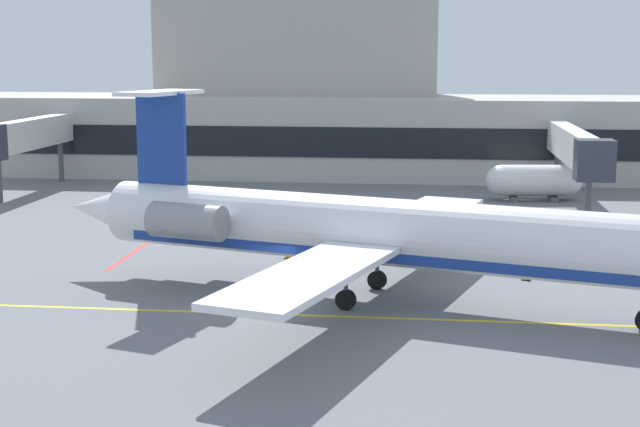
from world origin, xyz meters
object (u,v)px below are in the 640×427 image
at_px(regional_jet, 381,232).
at_px(baggage_tug, 332,229).
at_px(fuel_tank, 534,181).
at_px(pushback_tractor, 228,222).

bearing_deg(regional_jet, baggage_tug, 106.10).
bearing_deg(baggage_tug, fuel_tank, 54.14).
relative_size(regional_jet, baggage_tug, 9.79).
xyz_separation_m(baggage_tug, pushback_tractor, (-6.64, 1.84, -0.01)).
bearing_deg(baggage_tug, pushback_tractor, 164.50).
bearing_deg(pushback_tractor, fuel_tank, 39.99).
xyz_separation_m(regional_jet, fuel_tank, (10.09, 31.00, -1.68)).
xyz_separation_m(pushback_tractor, fuel_tank, (20.25, 16.98, 0.57)).
bearing_deg(pushback_tractor, baggage_tug, -15.50).
height_order(regional_jet, fuel_tank, regional_jet).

